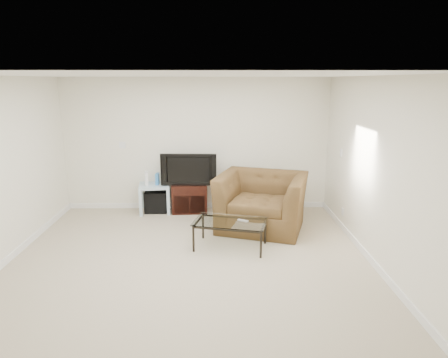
{
  "coord_description": "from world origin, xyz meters",
  "views": [
    {
      "loc": [
        0.39,
        -5.01,
        2.44
      ],
      "look_at": [
        0.5,
        1.2,
        0.9
      ],
      "focal_mm": 32.0,
      "sensor_mm": 36.0,
      "label": 1
    }
  ],
  "objects_px": {
    "recliner": "(262,192)",
    "tv_stand": "(190,197)",
    "television": "(189,168)",
    "subwoofer": "(157,201)",
    "coffee_table": "(230,234)",
    "side_table": "(155,198)"
  },
  "relations": [
    {
      "from": "tv_stand",
      "to": "side_table",
      "type": "distance_m",
      "value": 0.67
    },
    {
      "from": "subwoofer",
      "to": "coffee_table",
      "type": "relative_size",
      "value": 0.39
    },
    {
      "from": "side_table",
      "to": "tv_stand",
      "type": "bearing_deg",
      "value": 0.0
    },
    {
      "from": "recliner",
      "to": "television",
      "type": "bearing_deg",
      "value": 163.75
    },
    {
      "from": "coffee_table",
      "to": "side_table",
      "type": "bearing_deg",
      "value": 128.7
    },
    {
      "from": "television",
      "to": "subwoofer",
      "type": "distance_m",
      "value": 0.92
    },
    {
      "from": "side_table",
      "to": "subwoofer",
      "type": "height_order",
      "value": "side_table"
    },
    {
      "from": "subwoofer",
      "to": "coffee_table",
      "type": "xyz_separation_m",
      "value": [
        1.35,
        -1.75,
        0.02
      ]
    },
    {
      "from": "tv_stand",
      "to": "recliner",
      "type": "distance_m",
      "value": 1.58
    },
    {
      "from": "tv_stand",
      "to": "side_table",
      "type": "xyz_separation_m",
      "value": [
        -0.67,
        0.0,
        -0.01
      ]
    },
    {
      "from": "tv_stand",
      "to": "television",
      "type": "distance_m",
      "value": 0.57
    },
    {
      "from": "recliner",
      "to": "subwoofer",
      "type": "bearing_deg",
      "value": 172.28
    },
    {
      "from": "recliner",
      "to": "tv_stand",
      "type": "bearing_deg",
      "value": 162.93
    },
    {
      "from": "subwoofer",
      "to": "coffee_table",
      "type": "distance_m",
      "value": 2.21
    },
    {
      "from": "tv_stand",
      "to": "coffee_table",
      "type": "xyz_separation_m",
      "value": [
        0.71,
        -1.72,
        -0.07
      ]
    },
    {
      "from": "side_table",
      "to": "subwoofer",
      "type": "distance_m",
      "value": 0.09
    },
    {
      "from": "side_table",
      "to": "recliner",
      "type": "xyz_separation_m",
      "value": [
        1.93,
        -0.89,
        0.35
      ]
    },
    {
      "from": "television",
      "to": "subwoofer",
      "type": "bearing_deg",
      "value": 177.42
    },
    {
      "from": "subwoofer",
      "to": "recliner",
      "type": "bearing_deg",
      "value": -25.59
    },
    {
      "from": "coffee_table",
      "to": "recliner",
      "type": "bearing_deg",
      "value": 56.59
    },
    {
      "from": "side_table",
      "to": "coffee_table",
      "type": "relative_size",
      "value": 0.53
    },
    {
      "from": "recliner",
      "to": "coffee_table",
      "type": "distance_m",
      "value": 1.08
    }
  ]
}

